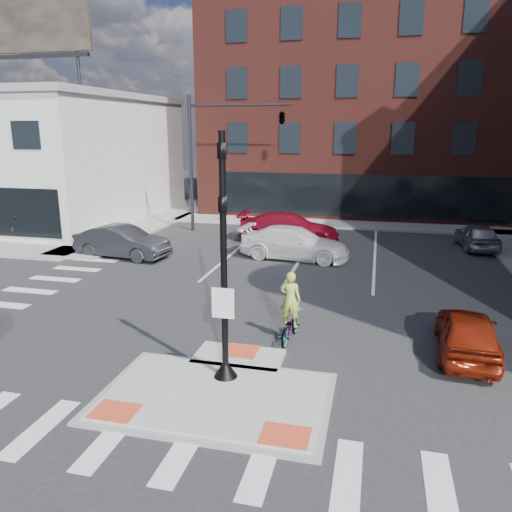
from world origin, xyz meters
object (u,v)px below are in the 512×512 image
(white_pickup, at_px, (294,243))
(cyclist, at_px, (290,318))
(red_sedan, at_px, (467,333))
(pedestrian_a, at_px, (17,229))
(bg_car_red, at_px, (289,228))
(bg_car_silver, at_px, (477,236))
(bg_car_dark, at_px, (122,242))

(white_pickup, bearing_deg, cyclist, -165.69)
(red_sedan, height_order, pedestrian_a, pedestrian_a)
(pedestrian_a, bearing_deg, cyclist, -16.92)
(cyclist, bearing_deg, bg_car_red, -73.54)
(red_sedan, distance_m, bg_car_red, 14.82)
(white_pickup, height_order, bg_car_red, bg_car_red)
(bg_car_silver, relative_size, bg_car_red, 0.72)
(pedestrian_a, bearing_deg, bg_car_dark, 2.89)
(red_sedan, distance_m, bg_car_silver, 13.85)
(white_pickup, bearing_deg, bg_car_dark, 107.59)
(red_sedan, xyz_separation_m, bg_car_silver, (2.55, 13.61, 0.02))
(bg_car_silver, bearing_deg, bg_car_dark, 14.13)
(red_sedan, height_order, bg_car_dark, bg_car_dark)
(bg_car_red, relative_size, pedestrian_a, 3.68)
(red_sedan, bearing_deg, cyclist, 6.14)
(bg_car_silver, xyz_separation_m, bg_car_red, (-9.85, -0.72, 0.13))
(bg_car_red, bearing_deg, pedestrian_a, 107.92)
(white_pickup, relative_size, cyclist, 2.47)
(red_sedan, relative_size, bg_car_red, 0.70)
(bg_car_silver, xyz_separation_m, cyclist, (-7.49, -13.82, 0.04))
(white_pickup, xyz_separation_m, bg_car_silver, (8.94, 4.29, -0.09))
(red_sedan, bearing_deg, bg_car_red, -56.74)
(bg_car_dark, distance_m, bg_car_silver, 18.16)
(cyclist, bearing_deg, white_pickup, -75.11)
(bg_car_silver, distance_m, bg_car_red, 9.87)
(white_pickup, xyz_separation_m, cyclist, (1.44, -9.53, -0.05))
(bg_car_dark, relative_size, pedestrian_a, 3.13)
(cyclist, xyz_separation_m, pedestrian_a, (-16.35, 8.80, 0.18))
(bg_car_silver, distance_m, pedestrian_a, 24.37)
(white_pickup, relative_size, pedestrian_a, 3.52)
(pedestrian_a, bearing_deg, red_sedan, -10.61)
(bg_car_silver, relative_size, pedestrian_a, 2.64)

